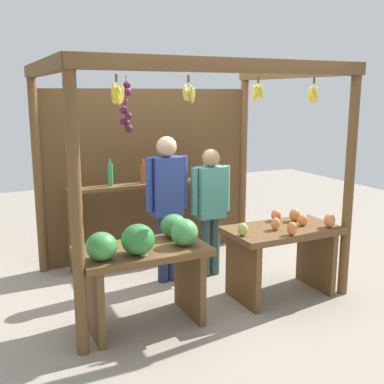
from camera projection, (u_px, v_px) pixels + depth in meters
name	position (u px, v px, depth m)	size (l,w,h in m)	color
ground_plane	(184.00, 281.00, 5.31)	(12.00, 12.00, 0.00)	gray
market_stall	(167.00, 153.00, 5.41)	(2.84, 2.12, 2.34)	brown
fruit_counter_left	(146.00, 256.00, 4.17)	(1.16, 0.67, 0.99)	brown
fruit_counter_right	(282.00, 245.00, 4.85)	(1.15, 0.64, 0.87)	brown
bottle_shelf_unit	(145.00, 202.00, 5.74)	(1.82, 0.22, 1.35)	brown
vendor_man	(167.00, 196.00, 5.13)	(0.48, 0.22, 1.61)	#282F51
vendor_woman	(211.00, 202.00, 5.33)	(0.48, 0.20, 1.46)	#304945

